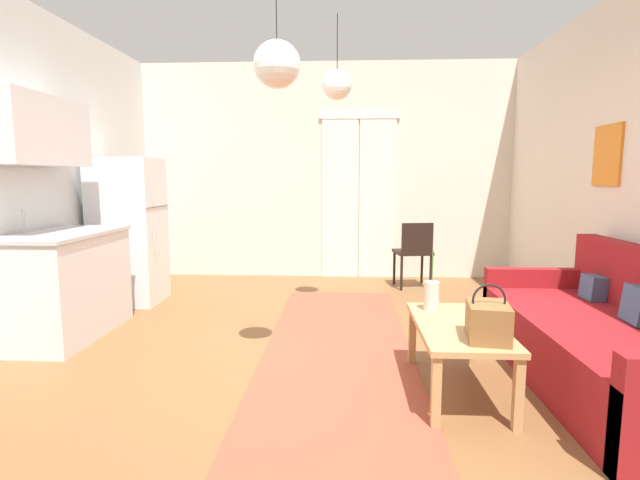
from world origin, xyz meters
The scene contains 12 objects.
ground_plane centered at (0.00, 0.00, -0.05)m, with size 5.49×7.37×0.10m, color brown.
wall_back centered at (0.01, 3.43, 1.41)m, with size 5.09×0.13×2.85m.
area_rug centered at (0.21, 0.62, 0.01)m, with size 1.14×3.57×0.01m, color #9E4733.
couch centered at (2.00, -0.02, 0.28)m, with size 0.91×2.11×0.88m.
coffee_table centered at (0.98, -0.15, 0.38)m, with size 0.51×1.00×0.44m.
bamboo_vase centered at (0.86, 0.15, 0.54)m, with size 0.11×0.11×0.42m.
handbag centered at (1.07, -0.43, 0.55)m, with size 0.26×0.32×0.32m.
refrigerator centered at (-2.06, 1.92, 0.78)m, with size 0.68×0.61×1.55m.
kitchen_counter centered at (-2.13, 0.78, 0.74)m, with size 0.64×1.19×2.00m.
accent_chair centered at (1.10, 2.73, 0.47)m, with size 0.48×0.46×0.81m.
pendant_lamp_near centered at (-0.17, 0.00, 2.05)m, with size 0.29×0.29×0.95m.
pendant_lamp_far centered at (0.18, 1.57, 2.21)m, with size 0.28×0.28×0.78m.
Camera 1 is at (0.26, -3.08, 1.35)m, focal length 26.96 mm.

